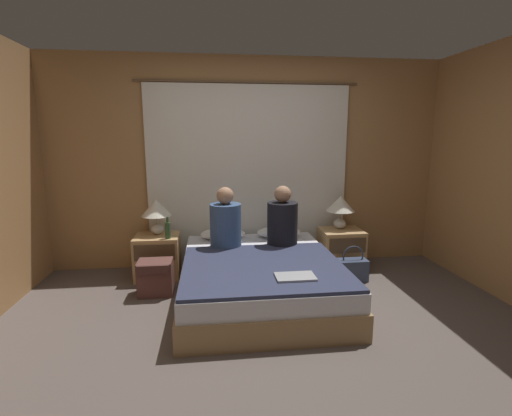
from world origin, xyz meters
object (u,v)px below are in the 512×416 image
Objects in this scene: lamp_right at (340,206)px; pillow_left at (223,234)px; nightstand_right at (341,249)px; pillow_right at (279,232)px; laptop_on_bed at (295,277)px; nightstand_left at (158,256)px; bed at (259,278)px; person_left_in_bed at (226,223)px; lamp_left at (156,210)px; person_right_in_bed at (282,221)px; beer_bottle_on_left_stand at (168,230)px; handbag_on_floor at (352,269)px; backpack_on_floor at (155,275)px.

lamp_right is 0.77× the size of pillow_left.
nightstand_right is 0.94× the size of pillow_right.
laptop_on_bed is at bearing -68.02° from pillow_left.
pillow_left is (0.74, 0.08, 0.22)m from nightstand_left.
lamp_right is (1.07, 0.75, 0.57)m from bed.
person_left_in_bed is (-0.31, 0.41, 0.48)m from bed.
lamp_left is 1.00× the size of lamp_right.
person_right_in_bed reaches higher than nightstand_right.
person_right_in_bed reaches higher than laptop_on_bed.
lamp_right is at bearing 1.99° from nightstand_left.
beer_bottle_on_left_stand is (-1.27, -0.21, 0.12)m from pillow_right.
beer_bottle_on_left_stand is (0.14, -0.13, 0.34)m from nightstand_left.
person_left_in_bed is 2.01× the size of laptop_on_bed.
pillow_right is (0.33, 0.76, 0.26)m from bed.
beer_bottle_on_left_stand reaches higher than bed.
lamp_left is 1.44m from pillow_right.
bed is at bearing -32.24° from nightstand_left.
bed reaches higher than handbag_on_floor.
nightstand_left is at bearing 180.00° from nightstand_right.
lamp_right is 0.80m from pillow_right.
pillow_left is 2.17× the size of beer_bottle_on_left_stand.
nightstand_right is 0.53m from lamp_right.
bed is 0.70m from person_left_in_bed.
nightstand_left is at bearing 160.38° from person_left_in_bed.
bed is 3.91× the size of nightstand_left.
bed is 1.13m from handbag_on_floor.
bed is at bearing -145.00° from lamp_right.
lamp_left is at bearing 90.00° from nightstand_left.
person_right_in_bed is at bearing 8.50° from backpack_on_floor.
lamp_left is at bearing 133.58° from laptop_on_bed.
nightstand_left is at bearing -173.78° from pillow_left.
person_left_in_bed is at bearing -165.96° from lamp_right.
backpack_on_floor is at bearing 147.09° from laptop_on_bed.
bed reaches higher than backpack_on_floor.
person_left_in_bed reaches higher than pillow_right.
lamp_right reaches higher than backpack_on_floor.
person_left_in_bed is 0.61m from person_right_in_bed.
pillow_left is 0.93m from backpack_on_floor.
bed is 2.90× the size of person_left_in_bed.
lamp_left is 0.79m from backpack_on_floor.
handbag_on_floor is (0.01, -0.36, -0.12)m from nightstand_right.
person_left_in_bed is 1.50m from handbag_on_floor.
beer_bottle_on_left_stand is at bearing 173.47° from handbag_on_floor.
laptop_on_bed is at bearing -62.36° from person_left_in_bed.
person_left_in_bed is 1.16m from laptop_on_bed.
backpack_on_floor is at bearing -106.44° from beer_bottle_on_left_stand.
pillow_left is 1.47m from laptop_on_bed.
pillow_left is at bearing 0.47° from lamp_left.
nightstand_left is at bearing -178.01° from lamp_right.
pillow_right is at bearing 0.00° from pillow_left.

